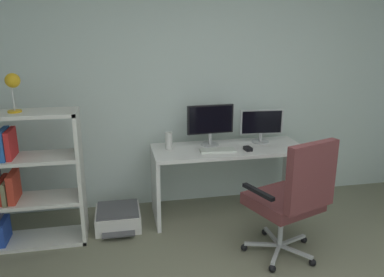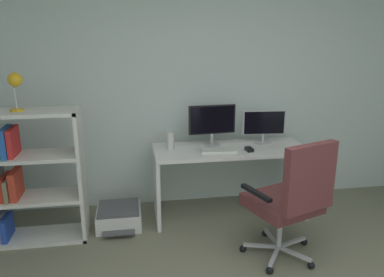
% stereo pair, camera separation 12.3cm
% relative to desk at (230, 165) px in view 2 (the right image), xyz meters
% --- Properties ---
extents(wall_back, '(4.82, 0.10, 2.79)m').
position_rel_desk_xyz_m(wall_back, '(-0.20, 0.46, 0.86)').
color(wall_back, silver).
rests_on(wall_back, ground).
extents(desk, '(1.52, 0.58, 0.72)m').
position_rel_desk_xyz_m(desk, '(0.00, 0.00, 0.00)').
color(desk, white).
rests_on(desk, ground).
extents(monitor_main, '(0.48, 0.18, 0.41)m').
position_rel_desk_xyz_m(monitor_main, '(-0.16, 0.11, 0.43)').
color(monitor_main, '#B2B5B7').
rests_on(monitor_main, desk).
extents(monitor_secondary, '(0.45, 0.18, 0.34)m').
position_rel_desk_xyz_m(monitor_secondary, '(0.38, 0.11, 0.39)').
color(monitor_secondary, '#B2B5B7').
rests_on(monitor_secondary, desk).
extents(keyboard, '(0.35, 0.15, 0.02)m').
position_rel_desk_xyz_m(keyboard, '(-0.14, -0.11, 0.20)').
color(keyboard, silver).
rests_on(keyboard, desk).
extents(computer_mouse, '(0.07, 0.10, 0.03)m').
position_rel_desk_xyz_m(computer_mouse, '(0.15, -0.13, 0.20)').
color(computer_mouse, black).
rests_on(computer_mouse, desk).
extents(desktop_speaker, '(0.07, 0.07, 0.17)m').
position_rel_desk_xyz_m(desktop_speaker, '(-0.59, 0.06, 0.27)').
color(desktop_speaker, silver).
rests_on(desktop_speaker, desk).
extents(office_chair, '(0.67, 0.70, 1.05)m').
position_rel_desk_xyz_m(office_chair, '(0.27, -0.89, 0.04)').
color(office_chair, '#B7BABC').
rests_on(office_chair, ground).
extents(bookshelf, '(0.94, 0.35, 1.20)m').
position_rel_desk_xyz_m(bookshelf, '(-2.00, -0.19, 0.07)').
color(bookshelf, silver).
rests_on(bookshelf, ground).
extents(desk_lamp, '(0.13, 0.12, 0.32)m').
position_rel_desk_xyz_m(desk_lamp, '(-1.88, -0.19, 0.89)').
color(desk_lamp, gold).
rests_on(desk_lamp, bookshelf).
extents(printer, '(0.42, 0.50, 0.19)m').
position_rel_desk_xyz_m(printer, '(-1.12, -0.06, -0.44)').
color(printer, silver).
rests_on(printer, ground).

